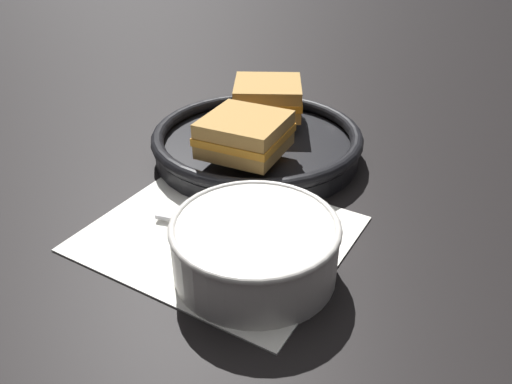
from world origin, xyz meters
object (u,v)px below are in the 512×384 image
at_px(spoon, 258,233).
at_px(skillet, 257,142).
at_px(soup_bowl, 255,244).
at_px(sandwich_near_left, 245,134).
at_px(sandwich_near_right, 268,97).

relative_size(spoon, skillet, 0.42).
xyz_separation_m(soup_bowl, sandwich_near_left, (-0.11, 0.16, 0.03)).
bearing_deg(soup_bowl, sandwich_near_right, 116.65).
relative_size(skillet, sandwich_near_left, 3.83).
height_order(soup_bowl, sandwich_near_right, sandwich_near_right).
bearing_deg(skillet, spoon, -59.87).
distance_m(soup_bowl, sandwich_near_left, 0.19).
height_order(soup_bowl, sandwich_near_left, sandwich_near_left).
bearing_deg(soup_bowl, sandwich_near_left, 123.92).
height_order(skillet, sandwich_near_right, sandwich_near_right).
height_order(spoon, skillet, skillet).
relative_size(soup_bowl, sandwich_near_right, 1.22).
distance_m(skillet, sandwich_near_right, 0.08).
bearing_deg(spoon, skillet, 106.38).
distance_m(soup_bowl, skillet, 0.26).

